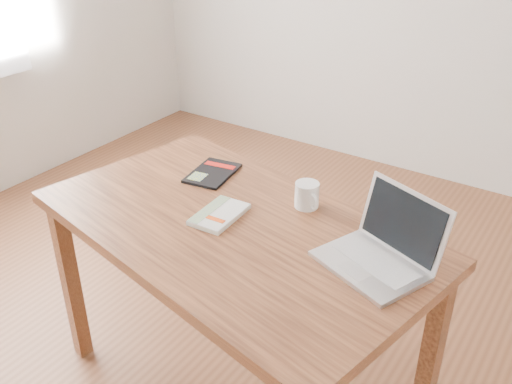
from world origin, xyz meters
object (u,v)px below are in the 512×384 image
Objects in this scene: white_guidebook at (219,214)px; black_guidebook at (212,173)px; desk at (233,246)px; laptop at (382,249)px; coffee_mug at (307,195)px.

black_guidebook is (-0.20, 0.22, -0.00)m from white_guidebook.
laptop is at bearing 19.21° from desk.
laptop reaches higher than black_guidebook.
white_guidebook is at bearing -175.56° from desk.
white_guidebook is 0.30m from coffee_mug.
black_guidebook is at bearing -147.93° from coffee_mug.
desk is at bearing -51.38° from black_guidebook.
coffee_mug is (0.20, 0.21, 0.04)m from white_guidebook.
black_guidebook is 0.65× the size of laptop.
white_guidebook reaches higher than black_guidebook.
laptop reaches higher than desk.
laptop is 3.39× the size of coffee_mug.
black_guidebook is at bearing 149.88° from desk.
coffee_mug is at bearing 68.00° from desk.
white_guidebook is (-0.06, 0.01, 0.10)m from desk.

